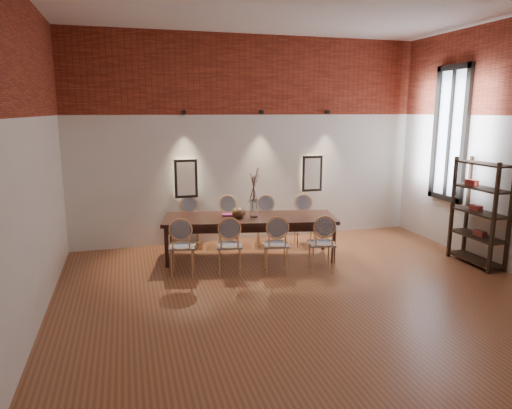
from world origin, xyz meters
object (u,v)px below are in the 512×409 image
object	(u,v)px
vase	(254,208)
chair_far_b	(228,222)
chair_far_c	(267,222)
shelving_rack	(480,213)
dining_table	(250,237)
chair_near_a	(182,246)
chair_far_a	(189,223)
chair_near_b	(229,245)
chair_near_c	(276,244)
book	(230,215)
bowl	(239,213)
chair_near_d	(321,243)
chair_far_d	(305,221)

from	to	relation	value
vase	chair_far_b	bearing A→B (deg)	108.67
chair_far_c	vase	size ratio (longest dim) A/B	3.13
chair_far_c	shelving_rack	xyz separation A→B (m)	(3.11, -2.05, 0.43)
dining_table	chair_near_a	distance (m)	1.36
chair_far_c	chair_far_a	bearing A→B (deg)	0.00
chair_near_b	chair_far_b	size ratio (longest dim) A/B	1.00
chair_near_c	book	bearing A→B (deg)	129.19
chair_far_c	shelving_rack	size ratio (longest dim) A/B	0.52
chair_far_c	book	world-z (taller)	chair_far_c
chair_far_a	shelving_rack	world-z (taller)	shelving_rack
dining_table	chair_near_b	xyz separation A→B (m)	(-0.52, -0.67, 0.09)
chair_near_c	vase	world-z (taller)	vase
chair_near_a	bowl	world-z (taller)	chair_near_a
chair_far_a	vase	bearing A→B (deg)	147.47
dining_table	chair_near_d	xyz separation A→B (m)	(0.94, -0.97, 0.09)
chair_near_d	vase	bearing A→B (deg)	144.06
chair_near_c	shelving_rack	world-z (taller)	shelving_rack
chair_far_a	chair_near_a	bearing A→B (deg)	90.00
chair_near_a	chair_far_a	bearing A→B (deg)	90.00
chair_near_a	shelving_rack	distance (m)	4.97
dining_table	chair_far_d	distance (m)	1.36
chair_near_a	chair_near_c	xyz separation A→B (m)	(1.46, -0.30, 0.00)
chair_near_b	chair_far_b	xyz separation A→B (m)	(0.31, 1.49, 0.00)
vase	chair_near_d	bearing A→B (deg)	-47.62
chair_near_a	book	distance (m)	1.21
dining_table	chair_near_c	world-z (taller)	chair_near_c
dining_table	chair_near_c	bearing A→B (deg)	-63.84
chair_near_b	chair_far_d	world-z (taller)	same
chair_far_a	bowl	world-z (taller)	chair_far_a
chair_near_d	bowl	xyz separation A→B (m)	(-1.15, 0.96, 0.37)
vase	book	size ratio (longest dim) A/B	1.15
chair_near_c	chair_near_d	distance (m)	0.75
chair_near_d	chair_far_a	xyz separation A→B (m)	(-1.89, 1.94, 0.00)
chair_far_b	chair_near_b	bearing A→B (deg)	90.00
bowl	chair_near_a	bearing A→B (deg)	-154.07
chair_near_d	vase	xyz separation A→B (m)	(-0.87, 0.96, 0.43)
dining_table	chair_near_a	xyz separation A→B (m)	(-1.25, -0.52, 0.09)
chair_far_a	shelving_rack	distance (m)	5.16
chair_near_a	shelving_rack	world-z (taller)	shelving_rack
chair_near_a	shelving_rack	bearing A→B (deg)	1.68
dining_table	chair_far_b	distance (m)	0.85
chair_near_a	chair_far_c	world-z (taller)	same
chair_near_a	chair_far_d	xyz separation A→B (m)	(2.50, 1.04, 0.00)
chair_near_b	chair_near_c	xyz separation A→B (m)	(0.73, -0.15, 0.00)
dining_table	chair_near_a	world-z (taller)	chair_near_a
chair_far_c	dining_table	bearing A→B (deg)	63.84
chair_far_c	chair_far_d	world-z (taller)	same
dining_table	chair_far_c	bearing A→B (deg)	63.84
book	chair_far_c	bearing A→B (deg)	29.61
chair_far_a	chair_far_b	world-z (taller)	same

